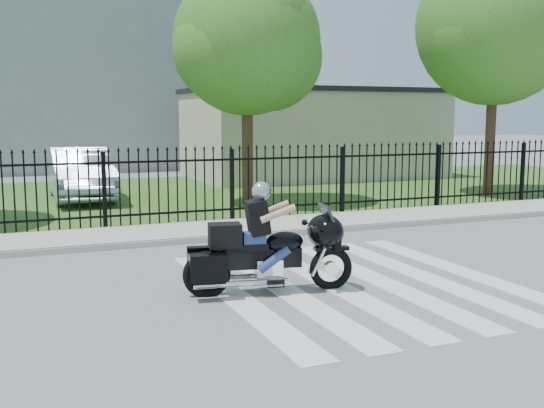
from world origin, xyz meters
name	(u,v)px	position (x,y,z in m)	size (l,w,h in m)	color
ground	(357,283)	(0.00, 0.00, 0.00)	(120.00, 120.00, 0.00)	slate
crosswalk	(357,283)	(0.00, 0.00, 0.01)	(5.00, 5.50, 0.01)	silver
sidewalk	(247,228)	(0.00, 5.00, 0.06)	(40.00, 2.00, 0.12)	#ADAAA3
curb	(263,235)	(0.00, 4.00, 0.06)	(40.00, 0.12, 0.12)	#ADAAA3
grass_strip	(173,195)	(0.00, 12.00, 0.01)	(40.00, 12.00, 0.02)	#386121
iron_fence	(232,186)	(0.00, 6.00, 0.90)	(26.00, 0.04, 1.80)	black
tree_mid	(247,42)	(1.50, 9.00, 4.67)	(4.20, 4.20, 6.78)	#382316
tree_right	(495,26)	(9.50, 8.00, 5.39)	(5.00, 5.00, 7.90)	#382316
building_low	(312,136)	(7.00, 16.00, 1.75)	(10.00, 6.00, 3.50)	#BEB59E
building_low_roof	(313,91)	(7.00, 16.00, 3.60)	(10.20, 6.20, 0.20)	black
building_tall	(45,47)	(-3.00, 26.00, 6.00)	(15.00, 10.00, 12.00)	#96999E
motorcycle_rider	(265,247)	(-1.52, 0.05, 0.69)	(2.52, 1.13, 1.68)	black
parked_car	(81,174)	(-2.93, 11.77, 0.82)	(1.70, 4.87, 1.60)	#A1B3CA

